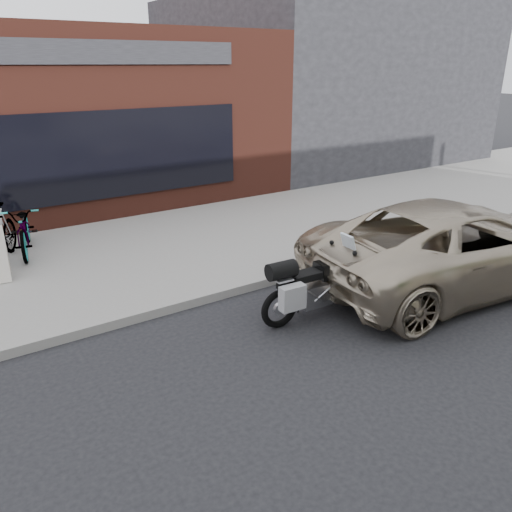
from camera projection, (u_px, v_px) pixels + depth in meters
ground at (424, 435)px, 5.28m from camera, size 120.00×120.00×0.00m
near_sidewalk at (160, 243)px, 10.71m from camera, size 44.00×6.00×0.15m
neighbour_building at (316, 81)px, 20.22m from camera, size 10.00×10.00×6.00m
motorcycle at (311, 286)px, 7.51m from camera, size 1.98×0.64×1.25m
minivan at (454, 245)px, 8.62m from camera, size 5.63×3.10×1.50m
bicycle_front at (25, 228)px, 9.80m from camera, size 1.03×1.98×0.99m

